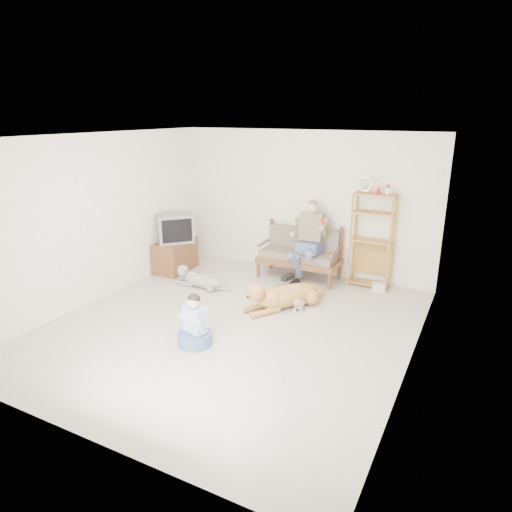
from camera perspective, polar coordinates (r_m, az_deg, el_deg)
The scene contains 17 objects.
floor at distance 6.80m, azimuth -3.01°, elevation -8.67°, with size 5.50×5.50×0.00m, color beige.
ceiling at distance 6.11m, azimuth -3.42°, elevation 14.69°, with size 5.50×5.50×0.00m, color white.
wall_back at distance 8.74m, azimuth 6.01°, elevation 6.57°, with size 5.00×5.00×0.00m, color silver.
wall_front at distance 4.32m, azimuth -22.11°, elevation -6.35°, with size 5.00×5.00×0.00m, color silver.
wall_left at distance 7.86m, azimuth -19.18°, elevation 4.44°, with size 5.50×5.50×0.00m, color silver.
wall_right at distance 5.54m, azimuth 19.72°, elevation -0.88°, with size 5.50×5.50×0.00m, color silver.
loveseat at distance 8.59m, azimuth 5.56°, elevation 0.43°, with size 1.51×0.73×0.95m.
man at distance 8.27m, azimuth 6.20°, elevation 1.20°, with size 0.57×0.81×1.31m.
etagere at distance 8.27m, azimuth 14.23°, elevation 2.02°, with size 0.74×0.33×1.97m.
book_stack at distance 8.29m, azimuth 15.09°, elevation -3.78°, with size 0.22×0.16×0.14m, color white.
tv_stand at distance 9.11m, azimuth -10.04°, elevation 0.03°, with size 0.55×0.93×0.60m.
crt_tv at distance 8.92m, azimuth -10.14°, elevation 3.50°, with size 0.84×0.84×0.55m.
wall_outlet at distance 9.49m, azimuth -1.26°, elevation 1.02°, with size 0.12×0.02×0.08m, color white.
golden_retriever at distance 7.31m, azimuth 3.26°, elevation -5.00°, with size 0.98×1.44×0.49m.
shaggy_dog at distance 8.26m, azimuth -7.25°, elevation -2.87°, with size 1.16×0.30×0.34m.
terrier at distance 7.35m, azimuth 5.42°, elevation -5.83°, with size 0.27×0.59×0.23m.
child at distance 6.23m, azimuth -7.67°, elevation -8.70°, with size 0.46×0.46×0.73m.
Camera 1 is at (3.11, -5.25, 3.01)m, focal length 32.00 mm.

